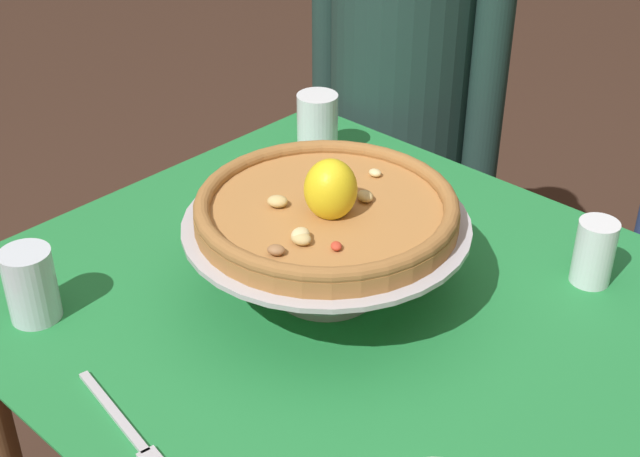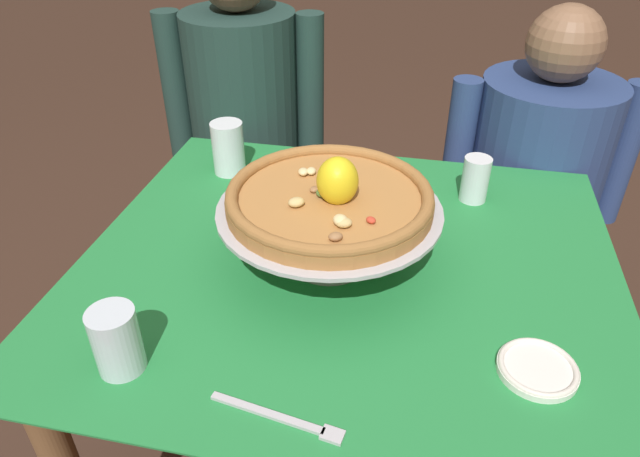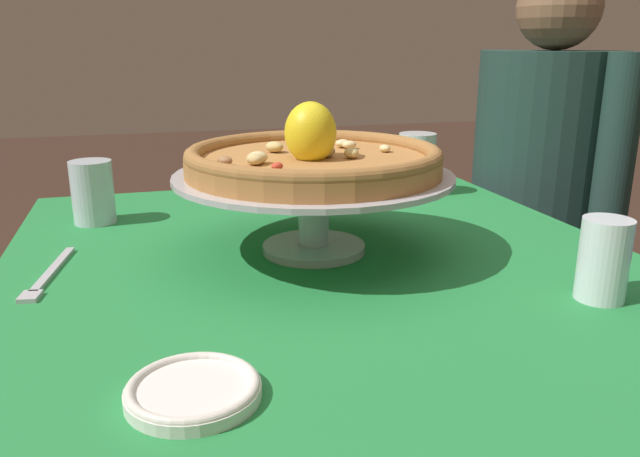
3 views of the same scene
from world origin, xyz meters
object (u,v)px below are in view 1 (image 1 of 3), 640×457
Objects in this scene: water_glass_back_right at (594,255)px; dinner_fork at (123,423)px; pizza_stand at (326,238)px; diner_left at (400,149)px; water_glass_back_left at (317,130)px; pizza at (327,208)px; water_glass_front_left at (32,289)px.

water_glass_back_right reaches higher than dinner_fork.
pizza_stand is 0.34× the size of diner_left.
water_glass_back_left is at bearing -77.04° from diner_left.
water_glass_back_right is at bearing 47.14° from pizza.
pizza is 0.42m from water_glass_back_right.
pizza_stand is at bearing 91.48° from dinner_fork.
pizza_stand reaches higher than dinner_fork.
pizza is 0.44m from water_glass_front_left.
water_glass_back_left is at bearing 178.75° from water_glass_back_right.
dinner_fork is (0.01, -0.38, -0.09)m from pizza_stand.
water_glass_front_left is 1.05m from diner_left.
diner_left is (-0.41, 1.07, -0.15)m from dinner_fork.
dinner_fork is at bearing -88.52° from pizza_stand.
water_glass_back_left reaches higher than dinner_fork.
diner_left is at bearing 120.27° from pizza.
water_glass_front_left is 0.09× the size of diner_left.
diner_left reaches higher than water_glass_back_left.
pizza_stand reaches higher than water_glass_front_left.
water_glass_back_right is 0.09× the size of diner_left.
diner_left is at bearing 150.33° from water_glass_back_right.
pizza_stand is 0.44m from water_glass_back_left.
pizza is 2.95× the size of water_glass_back_left.
dinner_fork is (0.32, -0.70, -0.05)m from water_glass_back_left.
pizza is at bearing -36.91° from pizza_stand.
pizza_stand is 0.41m from water_glass_back_right.
pizza_stand is at bearing 143.09° from pizza.
water_glass_back_left is (-0.31, 0.31, -0.09)m from pizza.
pizza_stand reaches higher than water_glass_back_right.
dinner_fork is at bearing -69.05° from diner_left.
pizza reaches higher than dinner_fork.
dinner_fork is (-0.27, -0.68, -0.04)m from water_glass_back_right.
pizza is at bearing 51.73° from water_glass_front_left.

